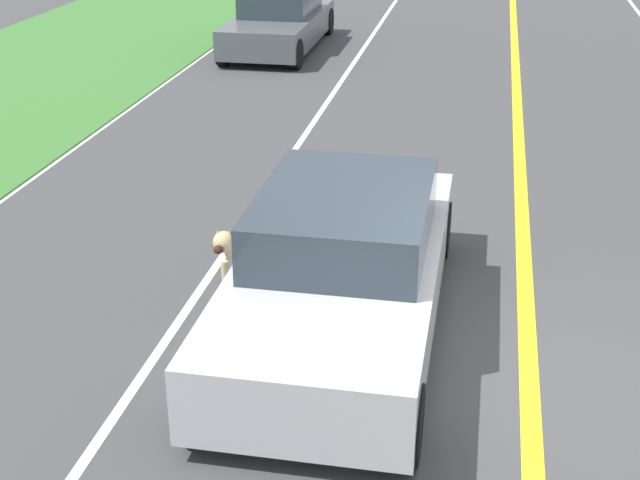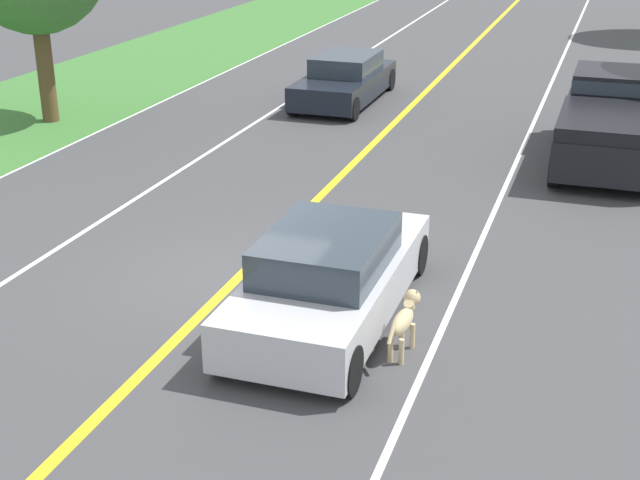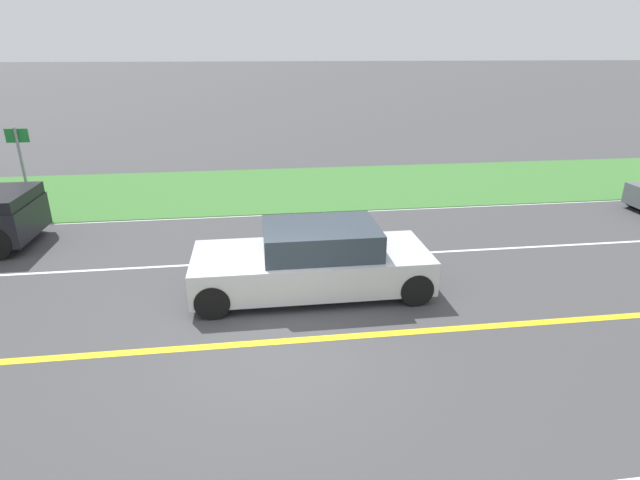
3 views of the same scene
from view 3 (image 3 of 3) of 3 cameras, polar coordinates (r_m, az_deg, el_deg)
ground_plane at (r=8.72m, az=-4.54°, el=-11.51°), size 400.00×400.00×0.00m
centre_divider_line at (r=8.72m, az=-4.54°, el=-11.49°), size 0.18×160.00×0.01m
lane_edge_line_right at (r=15.10m, az=-6.14°, el=2.87°), size 0.14×160.00×0.01m
lane_dash_same_dir at (r=11.82m, az=-5.56°, el=-2.38°), size 0.10×160.00×0.01m
grass_verge_right at (r=17.97m, az=-6.47°, el=5.86°), size 6.00×160.00×0.03m
ego_car at (r=10.10m, az=-0.75°, el=-2.41°), size 1.94×4.73×1.42m
dog at (r=11.41m, az=1.66°, el=-0.41°), size 0.29×1.20×0.82m
street_sign at (r=17.28m, az=-30.95°, el=7.85°), size 0.11×0.64×2.57m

